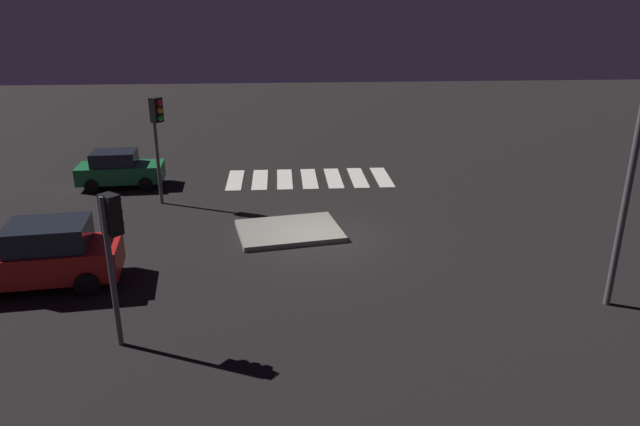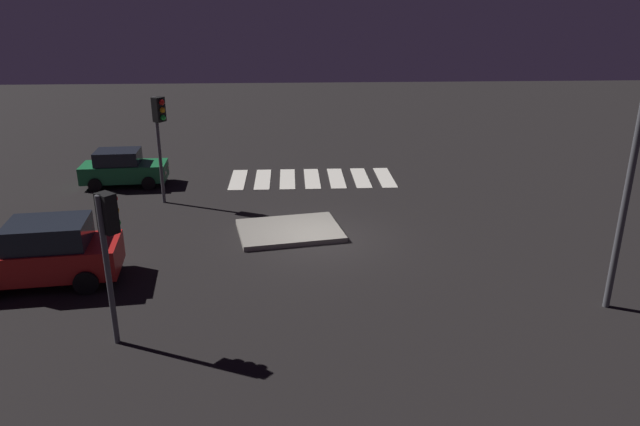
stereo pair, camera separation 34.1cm
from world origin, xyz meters
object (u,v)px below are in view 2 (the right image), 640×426
at_px(traffic_island, 290,230).
at_px(car_green, 123,168).
at_px(traffic_light_east, 159,124).
at_px(traffic_light_north, 108,232).
at_px(car_red, 44,253).

distance_m(traffic_island, car_green, 9.66).
distance_m(traffic_island, traffic_light_east, 6.99).
relative_size(traffic_island, traffic_light_north, 1.05).
bearing_deg(traffic_light_east, traffic_light_north, -50.49).
bearing_deg(car_green, traffic_island, -42.94).
bearing_deg(traffic_island, traffic_light_north, 58.70).
distance_m(traffic_light_north, traffic_light_east, 10.50).
bearing_deg(traffic_island, car_red, 26.36).
relative_size(car_red, traffic_light_north, 1.20).
height_order(traffic_island, traffic_light_north, traffic_light_north).
bearing_deg(car_red, car_green, -95.32).
xyz_separation_m(car_green, traffic_light_east, (-2.37, 2.56, 2.51)).
xyz_separation_m(traffic_island, car_green, (7.44, -6.12, 0.71)).
bearing_deg(traffic_light_east, car_red, -72.11).
bearing_deg(traffic_light_north, traffic_light_east, 45.17).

